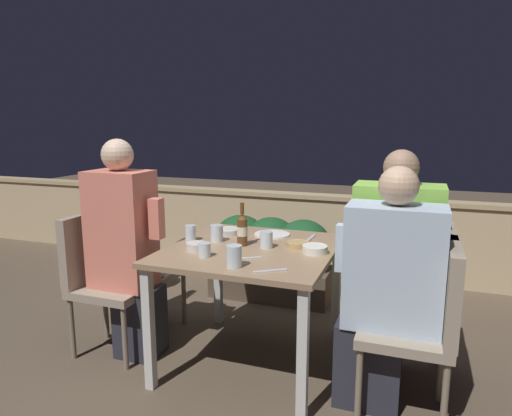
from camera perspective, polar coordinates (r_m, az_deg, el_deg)
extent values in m
plane|color=brown|center=(2.95, -0.52, -18.63)|extent=(16.00, 16.00, 0.00)
cube|color=tan|center=(4.46, 7.64, -3.42)|extent=(9.00, 0.14, 0.73)
cube|color=tan|center=(4.38, 7.76, 1.44)|extent=(9.00, 0.18, 0.04)
cube|color=#937556|center=(2.67, -0.55, -5.24)|extent=(0.95, 1.00, 0.03)
cube|color=silver|center=(2.61, -13.24, -14.50)|extent=(0.05, 0.05, 0.70)
cube|color=silver|center=(2.30, 5.85, -17.93)|extent=(0.05, 0.05, 0.70)
cube|color=silver|center=(3.34, -4.76, -8.52)|extent=(0.05, 0.05, 0.70)
cube|color=silver|center=(3.10, 9.96, -10.20)|extent=(0.05, 0.05, 0.70)
cube|color=brown|center=(3.85, 1.84, -9.12)|extent=(0.99, 0.36, 0.28)
ellipsoid|color=#194723|center=(3.84, -2.00, -4.02)|extent=(0.44, 0.47, 0.42)
ellipsoid|color=#194723|center=(3.75, 1.87, -4.39)|extent=(0.44, 0.47, 0.42)
ellipsoid|color=#194723|center=(3.68, 5.92, -4.74)|extent=(0.44, 0.47, 0.42)
cube|color=gray|center=(3.05, -17.14, -9.50)|extent=(0.44, 0.44, 0.05)
cube|color=gray|center=(3.09, -20.32, -4.63)|extent=(0.06, 0.44, 0.44)
cylinder|color=#7F705B|center=(3.11, -22.00, -13.81)|extent=(0.03, 0.03, 0.39)
cylinder|color=#7F705B|center=(2.88, -16.08, -15.41)|extent=(0.03, 0.03, 0.39)
cylinder|color=#7F705B|center=(3.38, -17.61, -11.51)|extent=(0.03, 0.03, 0.39)
cylinder|color=#7F705B|center=(3.17, -11.93, -12.73)|extent=(0.03, 0.03, 0.39)
cube|color=#282833|center=(3.03, -14.28, -13.50)|extent=(0.26, 0.23, 0.44)
cube|color=#E07A66|center=(2.90, -16.45, -2.59)|extent=(0.37, 0.26, 0.72)
cube|color=#E07A66|center=(2.74, -12.32, -1.30)|extent=(0.07, 0.07, 0.24)
sphere|color=beige|center=(2.83, -16.94, 6.38)|extent=(0.19, 0.19, 0.19)
cube|color=gray|center=(3.27, -13.74, -7.93)|extent=(0.44, 0.44, 0.05)
cube|color=gray|center=(3.31, -16.78, -3.43)|extent=(0.06, 0.44, 0.44)
cylinder|color=#7F705B|center=(3.31, -18.28, -12.04)|extent=(0.03, 0.03, 0.39)
cylinder|color=#7F705B|center=(3.10, -12.51, -13.33)|extent=(0.03, 0.03, 0.39)
cylinder|color=#7F705B|center=(3.59, -14.47, -9.97)|extent=(0.03, 0.03, 0.39)
cylinder|color=#7F705B|center=(3.40, -9.00, -10.96)|extent=(0.03, 0.03, 0.39)
cube|color=gray|center=(2.46, 18.09, -14.54)|extent=(0.44, 0.44, 0.05)
cube|color=gray|center=(2.38, 23.25, -9.45)|extent=(0.06, 0.44, 0.44)
cylinder|color=#7F705B|center=(2.41, 12.70, -20.87)|extent=(0.03, 0.03, 0.39)
cylinder|color=#7F705B|center=(2.41, 22.50, -21.52)|extent=(0.03, 0.03, 0.39)
cylinder|color=#7F705B|center=(2.74, 13.77, -16.74)|extent=(0.03, 0.03, 0.39)
cylinder|color=#7F705B|center=(2.74, 22.16, -17.30)|extent=(0.03, 0.03, 0.39)
cube|color=#282833|center=(2.56, 13.82, -18.23)|extent=(0.33, 0.23, 0.44)
cube|color=silver|center=(2.35, 16.85, -7.07)|extent=(0.47, 0.26, 0.61)
cube|color=silver|center=(2.35, 10.83, -4.91)|extent=(0.07, 0.07, 0.24)
sphere|color=tan|center=(2.26, 17.41, 2.67)|extent=(0.19, 0.19, 0.19)
cube|color=gray|center=(2.76, 18.23, -11.71)|extent=(0.44, 0.44, 0.05)
cube|color=gray|center=(2.69, 22.77, -7.12)|extent=(0.06, 0.44, 0.44)
cylinder|color=#7F705B|center=(2.69, 13.52, -17.30)|extent=(0.03, 0.03, 0.39)
cylinder|color=#7F705B|center=(2.69, 22.10, -17.87)|extent=(0.03, 0.03, 0.39)
cylinder|color=#7F705B|center=(3.03, 14.37, -13.97)|extent=(0.03, 0.03, 0.39)
cylinder|color=#7F705B|center=(3.03, 21.85, -14.46)|extent=(0.03, 0.03, 0.39)
cube|color=#282833|center=(2.85, 14.46, -15.12)|extent=(0.33, 0.23, 0.44)
cube|color=#8CCC4C|center=(2.65, 17.18, -4.39)|extent=(0.48, 0.26, 0.67)
cube|color=#8CCC4C|center=(2.65, 11.88, -2.33)|extent=(0.07, 0.07, 0.24)
sphere|color=#99755B|center=(2.58, 17.71, 4.89)|extent=(0.19, 0.19, 0.19)
cylinder|color=brown|center=(2.69, -1.73, -3.06)|extent=(0.06, 0.06, 0.16)
cylinder|color=beige|center=(2.69, -1.73, -2.90)|extent=(0.06, 0.06, 0.06)
cone|color=brown|center=(2.67, -1.74, -1.08)|extent=(0.06, 0.06, 0.03)
cylinder|color=brown|center=(2.66, -1.75, -0.06)|extent=(0.02, 0.02, 0.07)
cylinder|color=white|center=(2.95, 2.03, -3.31)|extent=(0.23, 0.23, 0.01)
cylinder|color=tan|center=(2.69, 5.23, -4.54)|extent=(0.13, 0.13, 0.03)
torus|color=tan|center=(2.68, 5.24, -4.31)|extent=(0.13, 0.13, 0.01)
cylinder|color=beige|center=(2.97, -3.48, -2.95)|extent=(0.15, 0.15, 0.04)
torus|color=beige|center=(2.97, -3.49, -2.68)|extent=(0.15, 0.15, 0.01)
cylinder|color=silver|center=(2.57, 7.37, -5.14)|extent=(0.14, 0.14, 0.04)
torus|color=silver|center=(2.57, 7.38, -4.77)|extent=(0.14, 0.14, 0.01)
cylinder|color=beige|center=(2.63, -7.49, -4.79)|extent=(0.11, 0.11, 0.04)
torus|color=beige|center=(2.62, -7.50, -4.41)|extent=(0.11, 0.11, 0.01)
cylinder|color=silver|center=(2.50, -6.46, -5.22)|extent=(0.07, 0.07, 0.08)
cylinder|color=silver|center=(2.31, -2.74, -6.04)|extent=(0.08, 0.08, 0.11)
cylinder|color=silver|center=(2.65, 1.29, -3.98)|extent=(0.07, 0.07, 0.10)
cylinder|color=silver|center=(2.80, -4.93, -3.16)|extent=(0.08, 0.08, 0.10)
cylinder|color=silver|center=(2.83, -8.18, -3.12)|extent=(0.07, 0.07, 0.10)
cube|color=silver|center=(2.25, 1.80, -7.87)|extent=(0.15, 0.11, 0.01)
cube|color=silver|center=(2.88, 6.89, -3.74)|extent=(0.03, 0.17, 0.01)
cube|color=silver|center=(2.45, -1.29, -6.31)|extent=(0.15, 0.12, 0.01)
cylinder|color=#B2A899|center=(4.03, -15.74, -8.88)|extent=(0.22, 0.22, 0.24)
cylinder|color=#47331E|center=(3.96, -15.91, -5.78)|extent=(0.03, 0.03, 0.22)
ellipsoid|color=#194723|center=(3.91, -16.08, -2.54)|extent=(0.31, 0.31, 0.27)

